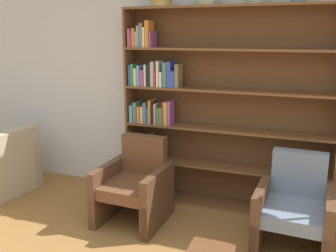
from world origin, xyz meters
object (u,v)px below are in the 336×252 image
armchair_leather (135,185)px  armchair_cushioned (295,209)px  bowl_terracotta (161,2)px  bookshelf (206,110)px

armchair_leather → armchair_cushioned: bearing=-178.1°
armchair_cushioned → bowl_terracotta: bearing=-20.5°
armchair_leather → armchair_cushioned: same height
armchair_cushioned → bookshelf: bearing=-31.1°
bowl_terracotta → armchair_leather: 1.95m
bookshelf → armchair_leather: bearing=-130.0°
bowl_terracotta → armchair_cushioned: size_ratio=0.29×
bookshelf → bowl_terracotta: bearing=-177.7°
bookshelf → bowl_terracotta: (-0.51, -0.02, 1.14)m
bowl_terracotta → bookshelf: bearing=2.3°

